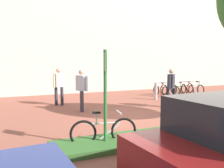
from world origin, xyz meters
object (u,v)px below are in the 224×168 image
object	(u,v)px
bollard_steel	(156,91)
person_shirt_white	(59,84)
parking_sign_post	(105,84)
person_shirt_blue	(82,87)
person_suited_navy	(171,85)
bike_rack_cluster	(178,89)
bike_at_sign	(104,131)

from	to	relation	value
bollard_steel	person_shirt_white	world-z (taller)	person_shirt_white
person_shirt_white	bollard_steel	bearing A→B (deg)	-5.59
parking_sign_post	bollard_steel	bearing A→B (deg)	47.27
person_shirt_blue	parking_sign_post	bearing A→B (deg)	-99.31
parking_sign_post	person_suited_navy	bearing A→B (deg)	37.60
bike_rack_cluster	person_suited_navy	xyz separation A→B (m)	(-2.83, -3.02, 0.64)
parking_sign_post	person_shirt_white	world-z (taller)	parking_sign_post
bollard_steel	person_suited_navy	distance (m)	2.19
parking_sign_post	bike_rack_cluster	size ratio (longest dim) A/B	0.73
bike_rack_cluster	person_suited_navy	bearing A→B (deg)	-133.12
bike_at_sign	person_shirt_blue	distance (m)	4.23
bike_at_sign	bollard_steel	bearing A→B (deg)	46.61
person_suited_navy	person_shirt_white	distance (m)	5.07
parking_sign_post	bike_at_sign	world-z (taller)	parking_sign_post
person_suited_navy	bike_rack_cluster	bearing A→B (deg)	46.88
bike_rack_cluster	bollard_steel	xyz separation A→B (m)	(-2.25, -0.98, 0.10)
person_suited_navy	person_shirt_white	xyz separation A→B (m)	(-4.40, 2.53, 0.00)
bollard_steel	person_shirt_blue	size ratio (longest dim) A/B	0.52
bollard_steel	person_suited_navy	size ratio (longest dim) A/B	0.52
person_shirt_blue	person_shirt_white	bearing A→B (deg)	107.95
person_shirt_white	person_shirt_blue	bearing A→B (deg)	-72.05
person_shirt_blue	bollard_steel	bearing A→B (deg)	15.93
bike_at_sign	person_shirt_white	xyz separation A→B (m)	(0.11, 5.87, 0.63)
person_suited_navy	person_shirt_blue	xyz separation A→B (m)	(-3.83, 0.78, 0.00)
person_suited_navy	person_shirt_blue	world-z (taller)	same
bike_at_sign	person_shirt_blue	bearing A→B (deg)	80.66
bike_at_sign	bollard_steel	size ratio (longest dim) A/B	1.85
bike_rack_cluster	person_shirt_blue	distance (m)	7.05
bike_rack_cluster	person_shirt_blue	world-z (taller)	person_shirt_blue
bollard_steel	person_suited_navy	bearing A→B (deg)	-105.79
parking_sign_post	bike_rack_cluster	xyz separation A→B (m)	(7.36, 6.51, -1.19)
parking_sign_post	person_shirt_blue	distance (m)	4.36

